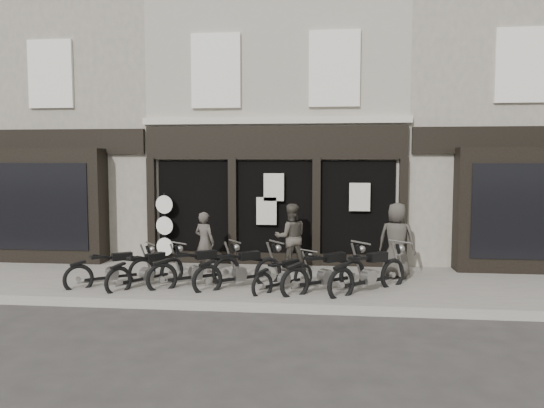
# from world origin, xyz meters

# --- Properties ---
(ground_plane) EXTENTS (90.00, 90.00, 0.00)m
(ground_plane) POSITION_xyz_m (0.00, 0.00, 0.00)
(ground_plane) COLOR #2D2B28
(ground_plane) RESTS_ON ground
(pavement) EXTENTS (30.00, 4.20, 0.12)m
(pavement) POSITION_xyz_m (0.00, 0.90, 0.06)
(pavement) COLOR #69635C
(pavement) RESTS_ON ground_plane
(kerb) EXTENTS (30.00, 0.25, 0.13)m
(kerb) POSITION_xyz_m (0.00, -1.25, 0.07)
(kerb) COLOR gray
(kerb) RESTS_ON ground_plane
(central_building) EXTENTS (7.30, 6.22, 8.34)m
(central_building) POSITION_xyz_m (0.00, 5.95, 4.08)
(central_building) COLOR #A79E8F
(central_building) RESTS_ON ground
(neighbour_left) EXTENTS (5.60, 6.73, 8.34)m
(neighbour_left) POSITION_xyz_m (-6.35, 5.90, 4.04)
(neighbour_left) COLOR #A09687
(neighbour_left) RESTS_ON ground
(neighbour_right) EXTENTS (5.60, 6.73, 8.34)m
(neighbour_right) POSITION_xyz_m (6.35, 5.90, 4.04)
(neighbour_right) COLOR #A09687
(neighbour_right) RESTS_ON ground
(motorcycle_0) EXTENTS (1.79, 1.51, 1.02)m
(motorcycle_0) POSITION_xyz_m (-3.45, 0.10, 0.40)
(motorcycle_0) COLOR black
(motorcycle_0) RESTS_ON ground
(motorcycle_1) EXTENTS (1.44, 1.84, 1.02)m
(motorcycle_1) POSITION_xyz_m (-2.62, 0.11, 0.40)
(motorcycle_1) COLOR black
(motorcycle_1) RESTS_ON ground
(motorcycle_2) EXTENTS (1.98, 1.54, 1.09)m
(motorcycle_2) POSITION_xyz_m (-1.51, 0.25, 0.43)
(motorcycle_2) COLOR black
(motorcycle_2) RESTS_ON ground
(motorcycle_3) EXTENTS (1.93, 1.62, 1.09)m
(motorcycle_3) POSITION_xyz_m (-0.49, 0.21, 0.43)
(motorcycle_3) COLOR black
(motorcycle_3) RESTS_ON ground
(motorcycle_4) EXTENTS (1.38, 1.58, 0.91)m
(motorcycle_4) POSITION_xyz_m (0.52, 0.10, 0.36)
(motorcycle_4) COLOR black
(motorcycle_4) RESTS_ON ground
(motorcycle_5) EXTENTS (1.97, 1.69, 1.12)m
(motorcycle_5) POSITION_xyz_m (1.44, 0.09, 0.45)
(motorcycle_5) COLOR black
(motorcycle_5) RESTS_ON ground
(motorcycle_6) EXTENTS (1.91, 1.83, 1.14)m
(motorcycle_6) POSITION_xyz_m (2.38, 0.15, 0.45)
(motorcycle_6) COLOR black
(motorcycle_6) RESTS_ON ground
(man_left) EXTENTS (0.66, 0.56, 1.55)m
(man_left) POSITION_xyz_m (-1.67, 1.71, 0.89)
(man_left) COLOR #453F38
(man_left) RESTS_ON pavement
(man_centre) EXTENTS (0.98, 0.84, 1.74)m
(man_centre) POSITION_xyz_m (0.52, 2.11, 0.99)
(man_centre) COLOR #454037
(man_centre) RESTS_ON pavement
(man_right) EXTENTS (1.03, 0.83, 1.84)m
(man_right) POSITION_xyz_m (3.14, 1.57, 1.04)
(man_right) COLOR #3B3731
(man_right) RESTS_ON pavement
(advert_sign_post) EXTENTS (0.50, 0.33, 2.08)m
(advert_sign_post) POSITION_xyz_m (-3.02, 2.70, 1.01)
(advert_sign_post) COLOR black
(advert_sign_post) RESTS_ON ground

